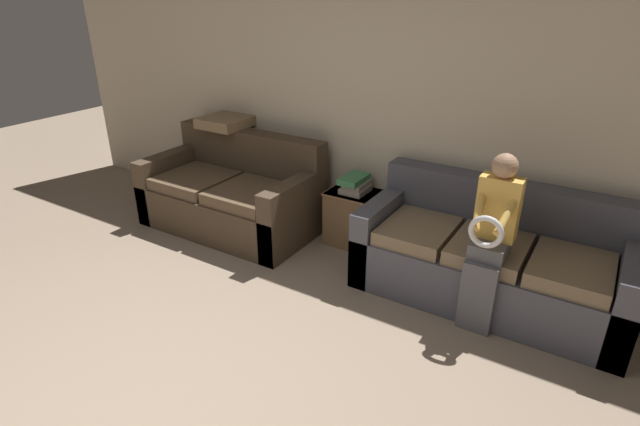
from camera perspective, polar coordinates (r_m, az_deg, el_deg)
The scene contains 7 objects.
wall_back at distance 4.47m, azimuth 6.06°, elevation 12.47°, with size 7.58×0.06×2.55m.
couch_main at distance 4.02m, azimuth 18.98°, elevation -5.07°, with size 1.96×0.87×0.85m.
couch_side at distance 4.98m, azimuth -9.88°, elevation 1.94°, with size 1.69×0.90×0.90m.
child_left_seated at distance 3.54m, azimuth 18.96°, elevation -2.52°, with size 0.28×0.37×1.23m.
side_shelf at distance 4.59m, azimuth 3.99°, elevation -0.45°, with size 0.49×0.39×0.51m.
book_stack at distance 4.47m, azimuth 4.07°, elevation 3.31°, with size 0.21×0.32×0.15m.
throw_pillow at distance 5.19m, azimuth -10.77°, elevation 10.20°, with size 0.45×0.45×0.10m.
Camera 1 is at (1.91, -1.06, 2.22)m, focal length 28.00 mm.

